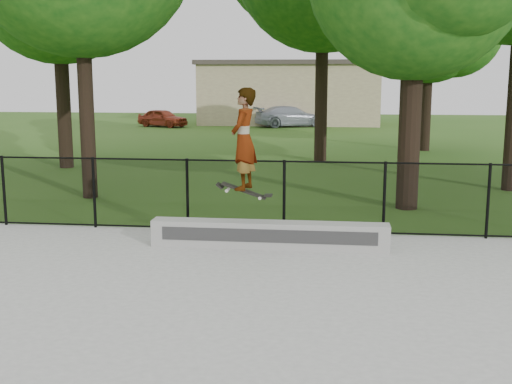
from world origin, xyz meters
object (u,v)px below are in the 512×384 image
grind_ledge (269,235)px  car_c (291,116)px  skater_airborne (244,141)px  car_a (163,118)px  car_b (294,118)px

grind_ledge → car_c: (-1.57, 30.25, 0.37)m
skater_airborne → car_c: bearing=92.1°
car_a → car_b: 8.56m
car_b → grind_ledge: bearing=169.0°
car_a → car_c: car_c is taller
grind_ledge → car_c: bearing=93.0°
grind_ledge → skater_airborne: skater_airborne is taller
car_b → skater_airborne: size_ratio=1.44×
car_b → car_a: bearing=86.1°
grind_ledge → car_a: car_a is taller
grind_ledge → skater_airborne: (-0.44, -0.25, 1.77)m
grind_ledge → car_a: 30.84m
car_a → skater_airborne: skater_airborne is taller
car_c → grind_ledge: bearing=160.1°
car_b → skater_airborne: skater_airborne is taller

